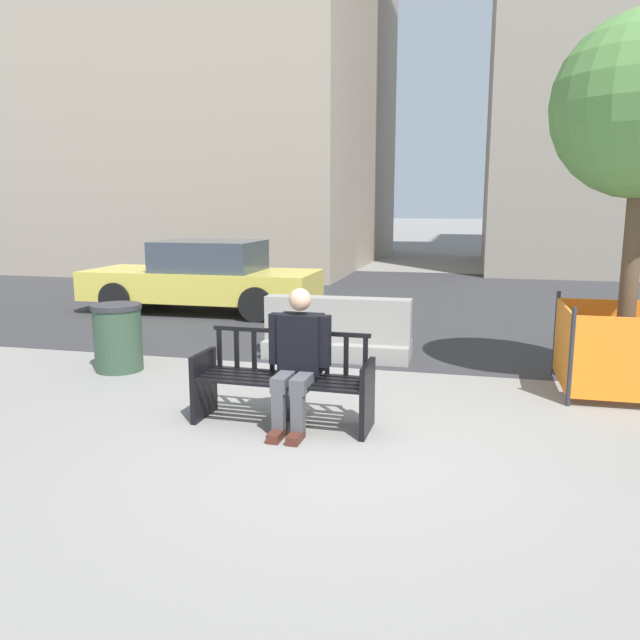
% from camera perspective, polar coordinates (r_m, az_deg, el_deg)
% --- Properties ---
extents(ground_plane, '(200.00, 200.00, 0.00)m').
position_cam_1_polar(ground_plane, '(5.47, 2.46, -11.80)').
color(ground_plane, gray).
extents(street_asphalt, '(120.00, 12.00, 0.01)m').
position_cam_1_polar(street_asphalt, '(13.86, 9.54, 1.71)').
color(street_asphalt, '#333335').
rests_on(street_asphalt, ground).
extents(street_bench, '(1.70, 0.57, 0.88)m').
position_cam_1_polar(street_bench, '(5.98, -3.36, -5.82)').
color(street_bench, black).
rests_on(street_bench, ground).
extents(seated_person, '(0.58, 0.73, 1.31)m').
position_cam_1_polar(seated_person, '(5.80, -2.05, -3.31)').
color(seated_person, black).
rests_on(seated_person, ground).
extents(jersey_barrier_centre, '(2.01, 0.72, 0.84)m').
position_cam_1_polar(jersey_barrier_centre, '(8.55, 1.61, -1.23)').
color(jersey_barrier_centre, gray).
rests_on(jersey_barrier_centre, ground).
extents(construction_fence, '(1.31, 1.31, 1.05)m').
position_cam_1_polar(construction_fence, '(7.68, 25.99, -2.25)').
color(construction_fence, '#2D2D33').
rests_on(construction_fence, ground).
extents(car_taxi_near, '(4.54, 1.86, 1.40)m').
position_cam_1_polar(car_taxi_near, '(12.45, -10.56, 3.83)').
color(car_taxi_near, '#DBC64C').
rests_on(car_taxi_near, ground).
extents(trash_bin, '(0.62, 0.62, 0.85)m').
position_cam_1_polar(trash_bin, '(8.29, -17.98, -1.51)').
color(trash_bin, '#334C38').
rests_on(trash_bin, ground).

